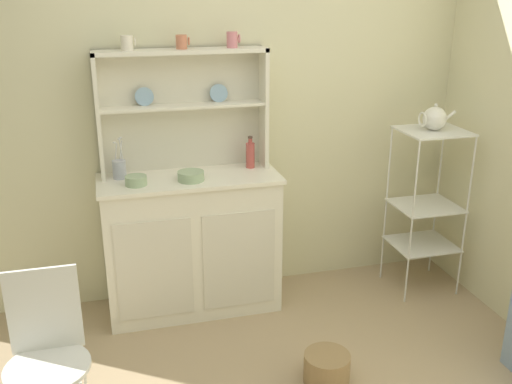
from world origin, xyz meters
The scene contains 14 objects.
wall_back centered at (0.00, 1.62, 1.25)m, with size 3.84×0.05×2.50m, color beige.
hutch_cabinet centered at (-0.24, 1.37, 0.45)m, with size 1.09×0.45×0.89m.
hutch_shelf_unit centered at (-0.24, 1.53, 1.31)m, with size 1.02×0.18×0.74m.
bakers_rack centered at (1.30, 1.24, 0.68)m, with size 0.41×0.37×1.11m.
wire_chair centered at (-1.03, 0.33, 0.52)m, with size 0.36×0.36×0.85m.
floor_basket centered at (0.30, 0.43, 0.08)m, with size 0.24×0.24×0.16m, color #93754C.
cup_cream_0 centered at (-0.55, 1.49, 1.67)m, with size 0.08×0.07×0.08m.
cup_terracotta_1 centered at (-0.24, 1.49, 1.66)m, with size 0.08×0.06×0.08m.
cup_rose_2 centered at (0.06, 1.49, 1.67)m, with size 0.08×0.06×0.09m.
bowl_mixing_large centered at (-0.56, 1.29, 0.91)m, with size 0.12×0.12×0.05m, color #9EB78E.
bowl_floral_medium centered at (-0.24, 1.29, 0.91)m, with size 0.16×0.16×0.06m, color #9EB78E.
jam_bottle centered at (0.16, 1.45, 0.97)m, with size 0.05×0.05×0.20m.
utensil_jar centered at (-0.65, 1.45, 0.95)m, with size 0.08×0.08×0.25m.
porcelain_teapot centered at (1.30, 1.24, 1.18)m, with size 0.24×0.15×0.17m.
Camera 1 is at (-0.72, -1.95, 1.98)m, focal length 40.92 mm.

